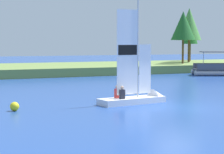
{
  "coord_description": "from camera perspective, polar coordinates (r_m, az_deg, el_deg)",
  "views": [
    {
      "loc": [
        -12.57,
        -19.34,
        3.44
      ],
      "look_at": [
        -0.76,
        6.78,
        1.2
      ],
      "focal_mm": 67.76,
      "sensor_mm": 36.0,
      "label": 1
    }
  ],
  "objects": [
    {
      "name": "ground_plane",
      "position": [
        23.32,
        8.61,
        -4.07
      ],
      "size": [
        200.0,
        200.0,
        0.0
      ],
      "primitive_type": "plane",
      "color": "#234793"
    },
    {
      "name": "shoreline_tree_midleft",
      "position": [
        59.75,
        10.38,
        7.01
      ],
      "size": [
        3.35,
        3.35,
        7.48
      ],
      "color": "brown",
      "rests_on": "shore_bank"
    },
    {
      "name": "shoreline_tree_left",
      "position": [
        55.22,
        9.58,
        6.83
      ],
      "size": [
        3.12,
        3.12,
        6.7
      ],
      "color": "brown",
      "rests_on": "shore_bank"
    },
    {
      "name": "shore_bank",
      "position": [
        50.41,
        -9.85,
        1.02
      ],
      "size": [
        80.0,
        14.26,
        0.93
      ],
      "primitive_type": "cube",
      "color": "olive",
      "rests_on": "ground"
    },
    {
      "name": "channel_buoy",
      "position": [
        22.35,
        -13.02,
        -3.89
      ],
      "size": [
        0.47,
        0.47,
        0.47
      ],
      "primitive_type": "sphere",
      "color": "yellow",
      "rests_on": "ground"
    },
    {
      "name": "sailboat",
      "position": [
        24.91,
        4.08,
        -2.44
      ],
      "size": [
        4.69,
        1.82,
        6.6
      ],
      "rotation": [
        0.0,
        0.0,
        0.14
      ],
      "color": "white",
      "rests_on": "ground"
    },
    {
      "name": "shoreline_tree_centre",
      "position": [
        64.51,
        10.47,
        6.19
      ],
      "size": [
        2.36,
        2.36,
        6.62
      ],
      "color": "brown",
      "rests_on": "shore_bank"
    },
    {
      "name": "pontoon_boat",
      "position": [
        48.11,
        14.15,
        1.02
      ],
      "size": [
        6.05,
        4.37,
        2.62
      ],
      "rotation": [
        0.0,
        0.0,
        -0.41
      ],
      "color": "#B2B2B7",
      "rests_on": "ground"
    }
  ]
}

